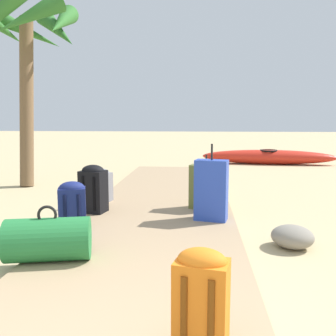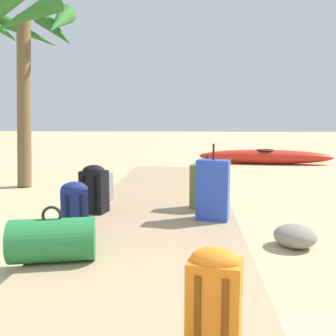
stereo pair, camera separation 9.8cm
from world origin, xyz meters
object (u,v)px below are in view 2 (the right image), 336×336
at_px(backpack_navy, 75,207).
at_px(kayak, 265,157).
at_px(backpack_black, 94,188).
at_px(backpack_grey, 101,184).
at_px(duffel_bag_green, 53,240).
at_px(suitcase_olive, 207,187).
at_px(suitcase_blue, 213,190).
at_px(palm_tree_near_left, 20,34).
at_px(backpack_orange, 214,298).

xyz_separation_m(backpack_navy, kayak, (3.22, 6.82, -0.17)).
relative_size(backpack_black, backpack_grey, 1.28).
bearing_deg(kayak, duffel_bag_green, -112.95).
bearing_deg(backpack_black, backpack_grey, 95.84).
bearing_deg(suitcase_olive, duffel_bag_green, -125.06).
xyz_separation_m(duffel_bag_green, backpack_black, (-0.08, 1.64, 0.14)).
height_order(duffel_bag_green, backpack_black, backpack_black).
xyz_separation_m(backpack_grey, suitcase_blue, (1.56, -0.86, 0.11)).
xyz_separation_m(duffel_bag_green, kayak, (3.19, 7.53, -0.06)).
height_order(backpack_navy, suitcase_olive, suitcase_olive).
xyz_separation_m(suitcase_olive, kayak, (1.83, 5.59, -0.17)).
xyz_separation_m(backpack_navy, duffel_bag_green, (0.03, -0.71, -0.11)).
height_order(suitcase_blue, kayak, suitcase_blue).
bearing_deg(palm_tree_near_left, duffel_bag_green, -63.06).
distance_m(backpack_black, kayak, 6.75).
distance_m(backpack_navy, suitcase_olive, 1.86).
relative_size(backpack_black, palm_tree_near_left, 0.17).
relative_size(duffel_bag_green, backpack_black, 1.24).
xyz_separation_m(backpack_orange, suitcase_blue, (0.13, 2.55, 0.07)).
bearing_deg(backpack_orange, backpack_grey, 112.73).
distance_m(backpack_navy, backpack_grey, 1.55).
bearing_deg(kayak, backpack_navy, -115.28).
bearing_deg(suitcase_blue, kayak, 73.89).
height_order(backpack_black, backpack_orange, backpack_black).
relative_size(suitcase_olive, suitcase_blue, 0.80).
bearing_deg(backpack_grey, kayak, 57.75).
height_order(suitcase_olive, backpack_orange, suitcase_olive).
relative_size(palm_tree_near_left, kayak, 0.95).
height_order(palm_tree_near_left, kayak, palm_tree_near_left).
relative_size(backpack_navy, backpack_orange, 1.00).
bearing_deg(palm_tree_near_left, backpack_black, -49.80).
bearing_deg(suitcase_blue, backpack_navy, -154.81).
relative_size(suitcase_olive, palm_tree_near_left, 0.21).
distance_m(suitcase_blue, kayak, 6.40).
relative_size(suitcase_olive, kayak, 0.20).
relative_size(backpack_orange, kayak, 0.15).
distance_m(backpack_orange, suitcase_blue, 2.55).
distance_m(backpack_black, suitcase_olive, 1.47).
distance_m(suitcase_blue, palm_tree_near_left, 4.82).
relative_size(backpack_navy, palm_tree_near_left, 0.16).
bearing_deg(duffel_bag_green, backpack_navy, 92.60).
relative_size(backpack_navy, backpack_grey, 1.17).
xyz_separation_m(duffel_bag_green, suitcase_olive, (1.36, 1.94, 0.11)).
relative_size(duffel_bag_green, backpack_grey, 1.59).
xyz_separation_m(suitcase_blue, kayak, (1.77, 6.14, -0.24)).
xyz_separation_m(duffel_bag_green, palm_tree_near_left, (-1.97, 3.88, 2.53)).
distance_m(backpack_navy, palm_tree_near_left, 4.43).
distance_m(backpack_orange, kayak, 8.90).
bearing_deg(backpack_grey, palm_tree_near_left, 138.46).
bearing_deg(palm_tree_near_left, backpack_orange, -57.07).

